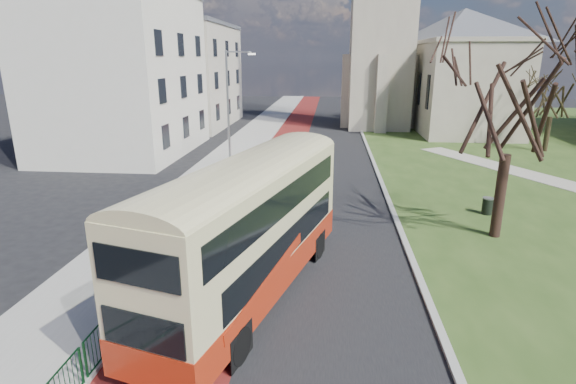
# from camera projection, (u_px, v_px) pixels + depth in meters

# --- Properties ---
(ground) EXTENTS (160.00, 160.00, 0.00)m
(ground) POSITION_uv_depth(u_px,v_px,m) (245.00, 287.00, 15.51)
(ground) COLOR black
(ground) RESTS_ON ground
(road_carriageway) EXTENTS (9.00, 120.00, 0.01)m
(road_carriageway) POSITION_uv_depth(u_px,v_px,m) (313.00, 161.00, 34.45)
(road_carriageway) COLOR black
(road_carriageway) RESTS_ON ground
(bus_lane) EXTENTS (3.40, 120.00, 0.01)m
(bus_lane) POSITION_uv_depth(u_px,v_px,m) (278.00, 160.00, 34.69)
(bus_lane) COLOR #591414
(bus_lane) RESTS_ON ground
(pavement_west) EXTENTS (4.00, 120.00, 0.12)m
(pavement_west) POSITION_uv_depth(u_px,v_px,m) (229.00, 159.00, 35.02)
(pavement_west) COLOR gray
(pavement_west) RESTS_ON ground
(kerb_west) EXTENTS (0.25, 120.00, 0.13)m
(kerb_west) POSITION_uv_depth(u_px,v_px,m) (255.00, 159.00, 34.84)
(kerb_west) COLOR #999993
(kerb_west) RESTS_ON ground
(kerb_east) EXTENTS (0.25, 80.00, 0.13)m
(kerb_east) POSITION_uv_depth(u_px,v_px,m) (371.00, 156.00, 35.92)
(kerb_east) COLOR #999993
(kerb_east) RESTS_ON ground
(pedestrian_railing) EXTENTS (0.07, 24.00, 1.12)m
(pedestrian_railing) POSITION_uv_depth(u_px,v_px,m) (195.00, 228.00, 19.43)
(pedestrian_railing) COLOR #0B3418
(pedestrian_railing) RESTS_ON ground
(gothic_church) EXTENTS (16.38, 18.00, 40.00)m
(gothic_church) POSITION_uv_depth(u_px,v_px,m) (428.00, 3.00, 46.85)
(gothic_church) COLOR gray
(gothic_church) RESTS_ON ground
(street_block_near) EXTENTS (10.30, 14.30, 13.00)m
(street_block_near) POSITION_uv_depth(u_px,v_px,m) (121.00, 72.00, 35.89)
(street_block_near) COLOR silver
(street_block_near) RESTS_ON ground
(street_block_far) EXTENTS (10.30, 16.30, 11.50)m
(street_block_far) POSITION_uv_depth(u_px,v_px,m) (185.00, 75.00, 51.37)
(street_block_far) COLOR #BEB7A1
(street_block_far) RESTS_ON ground
(streetlamp) EXTENTS (2.13, 0.18, 8.00)m
(streetlamp) POSITION_uv_depth(u_px,v_px,m) (230.00, 102.00, 31.75)
(streetlamp) COLOR gray
(streetlamp) RESTS_ON pavement_west
(bus) EXTENTS (5.28, 11.03, 4.50)m
(bus) POSITION_uv_depth(u_px,v_px,m) (251.00, 223.00, 14.26)
(bus) COLOR #9F240E
(bus) RESTS_ON ground
(winter_tree_near) EXTENTS (8.04, 8.04, 9.49)m
(winter_tree_near) POSITION_uv_depth(u_px,v_px,m) (516.00, 84.00, 18.03)
(winter_tree_near) COLOR black
(winter_tree_near) RESTS_ON grass_green
(winter_tree_far) EXTENTS (6.24, 6.24, 7.46)m
(winter_tree_far) POSITION_uv_depth(u_px,v_px,m) (555.00, 89.00, 36.58)
(winter_tree_far) COLOR #2D2516
(winter_tree_far) RESTS_ON grass_green
(litter_bin) EXTENTS (0.70, 0.70, 0.86)m
(litter_bin) POSITION_uv_depth(u_px,v_px,m) (487.00, 206.00, 22.57)
(litter_bin) COLOR black
(litter_bin) RESTS_ON grass_green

